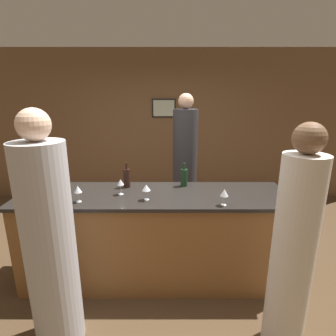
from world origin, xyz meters
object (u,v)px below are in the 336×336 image
(guest_0, at_px, (292,252))
(wine_bottle_1, at_px, (126,178))
(guest_1, at_px, (49,244))
(wine_bottle_2, at_px, (62,175))
(bartender, at_px, (184,174))
(wine_bottle_0, at_px, (184,177))

(guest_0, bearing_deg, wine_bottle_1, 142.54)
(guest_0, xyz_separation_m, guest_1, (-1.82, 0.07, 0.02))
(guest_1, distance_m, wine_bottle_2, 1.15)
(bartender, relative_size, guest_1, 1.06)
(bartender, relative_size, guest_0, 1.11)
(guest_0, xyz_separation_m, wine_bottle_0, (-0.74, 1.09, 0.24))
(bartender, bearing_deg, guest_0, 111.83)
(wine_bottle_2, bearing_deg, wine_bottle_0, -2.64)
(bartender, bearing_deg, wine_bottle_0, 85.70)
(bartender, xyz_separation_m, wine_bottle_0, (-0.05, -0.64, 0.15))
(guest_0, xyz_separation_m, wine_bottle_1, (-1.38, 1.05, 0.24))
(guest_1, xyz_separation_m, wine_bottle_2, (-0.30, 1.09, 0.23))
(guest_0, relative_size, wine_bottle_1, 6.49)
(guest_0, xyz_separation_m, wine_bottle_2, (-2.12, 1.16, 0.25))
(wine_bottle_2, bearing_deg, guest_0, -28.62)
(guest_0, bearing_deg, bartender, 111.83)
(wine_bottle_1, height_order, wine_bottle_2, wine_bottle_2)
(wine_bottle_0, bearing_deg, guest_1, -136.55)
(wine_bottle_0, height_order, wine_bottle_2, wine_bottle_2)
(guest_0, height_order, wine_bottle_0, guest_0)
(guest_1, bearing_deg, bartender, 55.81)
(guest_0, relative_size, wine_bottle_0, 6.83)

